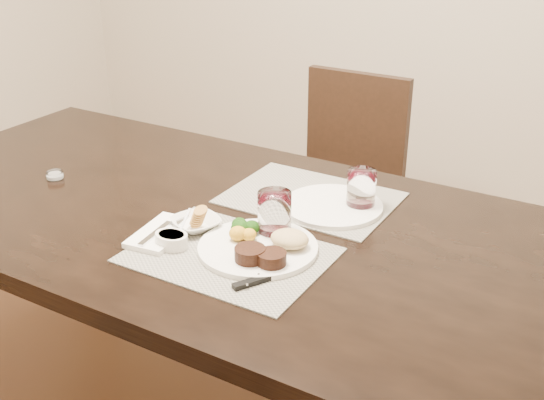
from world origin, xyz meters
The scene contains 13 objects.
dining_table centered at (0.00, 0.00, 0.67)m, with size 2.00×1.00×0.75m.
chair_far centered at (0.00, 0.93, 0.50)m, with size 0.42×0.42×0.90m.
placemat_near centered at (0.21, -0.17, 0.75)m, with size 0.46×0.34×0.00m, color gray.
placemat_far centered at (0.22, 0.22, 0.75)m, with size 0.46×0.34×0.00m, color gray.
dinner_plate centered at (0.27, -0.12, 0.77)m, with size 0.29×0.29×0.05m.
napkin_fork centered at (0.01, -0.18, 0.76)m, with size 0.13×0.20×0.02m.
steak_knife centered at (0.33, -0.23, 0.76)m, with size 0.08×0.22×0.01m.
cracker_bowl centered at (0.06, -0.10, 0.77)m, with size 0.16×0.16×0.05m.
sauce_ramekin centered at (0.07, -0.21, 0.77)m, with size 0.08×0.13×0.07m.
wine_glass_near centered at (0.25, -0.03, 0.81)m, with size 0.08×0.08×0.12m.
far_plate centered at (0.31, 0.19, 0.76)m, with size 0.27×0.27×0.01m, color white.
wine_glass_far centered at (0.37, 0.23, 0.80)m, with size 0.08×0.08×0.11m.
salt_cellar centered at (-0.50, -0.05, 0.76)m, with size 0.05×0.05×0.02m.
Camera 1 is at (1.02, -1.34, 1.56)m, focal length 45.00 mm.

